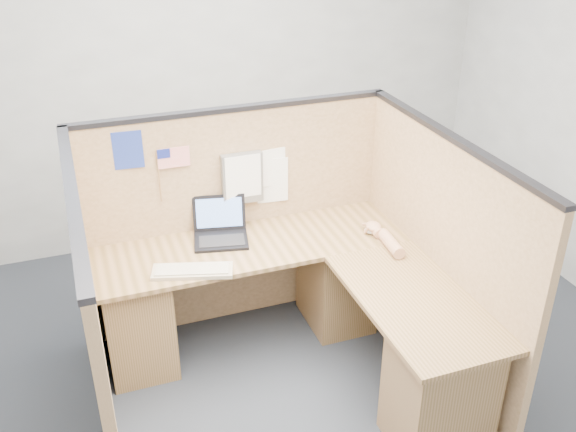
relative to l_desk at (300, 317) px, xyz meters
name	(u,v)px	position (x,y,z in m)	size (l,w,h in m)	color
floor	(288,404)	(-0.18, -0.29, -0.39)	(5.00, 5.00, 0.00)	black
wall_back	(190,75)	(-0.18, 1.96, 1.01)	(5.00, 5.00, 0.00)	#95979A
cubicle_partitions	(263,259)	(-0.18, 0.14, 0.38)	(2.06, 1.83, 1.53)	olive
l_desk	(300,317)	(0.00, 0.00, 0.00)	(1.95, 1.75, 0.73)	brown
laptop	(218,229)	(-0.35, 0.55, 0.40)	(0.38, 0.39, 0.24)	black
keyboard	(192,271)	(-0.60, 0.19, 0.35)	(0.49, 0.29, 0.03)	tan
mouse	(373,230)	(0.60, 0.26, 0.36)	(0.12, 0.07, 0.05)	silver
hand_forearm	(385,238)	(0.61, 0.11, 0.38)	(0.12, 0.41, 0.09)	tan
blue_poster	(128,150)	(-0.84, 0.68, 0.95)	(0.18, 0.00, 0.23)	navy
american_flag	(170,160)	(-0.60, 0.67, 0.86)	(0.20, 0.01, 0.35)	olive
file_holder	(242,178)	(-0.15, 0.66, 0.68)	(0.27, 0.05, 0.34)	slate
paper_left	(274,167)	(0.07, 0.68, 0.71)	(0.20, 0.00, 0.25)	white
paper_right	(270,181)	(0.04, 0.68, 0.61)	(0.24, 0.00, 0.31)	white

